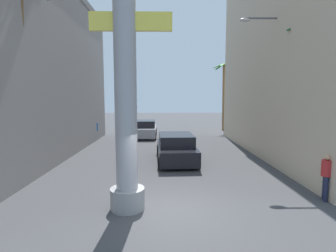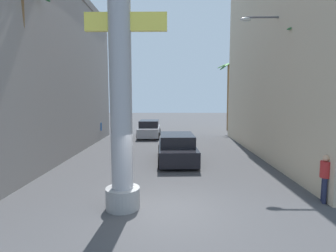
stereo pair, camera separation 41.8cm
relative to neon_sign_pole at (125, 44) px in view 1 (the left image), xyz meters
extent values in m
plane|color=#424244|center=(1.43, 9.81, -5.32)|extent=(87.91, 87.91, 0.00)
cube|color=#C6B293|center=(11.40, 8.35, 0.96)|extent=(8.81, 16.46, 12.56)
cylinder|color=#9E9EA3|center=(-0.01, 0.00, -0.49)|extent=(0.70, 0.70, 9.64)
cylinder|color=gray|center=(-0.01, 0.00, -4.97)|extent=(1.13, 1.13, 0.70)
cube|color=#F2E04C|center=(0.19, 0.00, 0.66)|extent=(2.54, 0.17, 0.56)
cylinder|color=#59595E|center=(7.83, 5.42, -1.40)|extent=(0.16, 0.16, 7.83)
cylinder|color=#59595E|center=(6.60, 5.42, 2.37)|extent=(2.47, 0.10, 0.10)
ellipsoid|color=beige|center=(5.36, 5.42, 2.27)|extent=(0.56, 0.28, 0.20)
cylinder|color=slate|center=(7.43, 1.19, -4.05)|extent=(0.08, 0.08, 2.53)
cube|color=yellow|center=(7.43, 1.19, -3.13)|extent=(0.47, 0.47, 0.64)
cylinder|color=black|center=(0.88, 8.21, -5.00)|extent=(0.25, 0.65, 0.64)
cylinder|color=black|center=(2.82, 8.29, -5.00)|extent=(0.25, 0.65, 0.64)
cylinder|color=black|center=(1.02, 4.85, -5.00)|extent=(0.25, 0.65, 0.64)
cylinder|color=black|center=(2.96, 4.93, -5.00)|extent=(0.25, 0.65, 0.64)
cube|color=black|center=(1.92, 6.57, -4.76)|extent=(2.24, 4.89, 0.80)
cube|color=black|center=(1.92, 6.57, -4.06)|extent=(1.99, 2.72, 0.60)
cylinder|color=black|center=(-1.35, 17.09, -5.00)|extent=(0.23, 0.64, 0.64)
cylinder|color=black|center=(0.42, 17.11, -5.00)|extent=(0.23, 0.64, 0.64)
cylinder|color=black|center=(-1.31, 14.12, -5.00)|extent=(0.23, 0.64, 0.64)
cylinder|color=black|center=(0.46, 14.14, -5.00)|extent=(0.23, 0.64, 0.64)
cube|color=#99999E|center=(-0.44, 15.62, -4.76)|extent=(1.92, 4.27, 0.80)
cube|color=black|center=(-0.44, 15.62, -4.06)|extent=(1.75, 2.36, 0.60)
cylinder|color=brown|center=(-4.78, 2.89, -1.06)|extent=(0.67, 0.58, 8.53)
cylinder|color=brown|center=(8.04, 4.31, -1.78)|extent=(0.70, 0.58, 7.10)
ellipsoid|color=#216D2D|center=(8.61, 4.45, 1.56)|extent=(1.19, 0.36, 0.76)
ellipsoid|color=#255C2D|center=(8.21, 5.06, 1.57)|extent=(0.80, 1.26, 0.71)
ellipsoid|color=#24732D|center=(7.51, 4.93, 1.65)|extent=(1.14, 1.19, 0.50)
ellipsoid|color=#21632D|center=(7.37, 4.17, 1.62)|extent=(1.30, 0.86, 0.58)
ellipsoid|color=#325E2D|center=(8.22, 3.85, 1.57)|extent=(0.81, 1.25, 0.73)
cylinder|color=brown|center=(7.91, 20.70, -1.69)|extent=(0.41, 0.36, 7.26)
ellipsoid|color=#28632D|center=(8.58, 20.58, 1.73)|extent=(1.29, 0.52, 0.78)
ellipsoid|color=#2A652D|center=(8.29, 21.23, 1.79)|extent=(1.05, 1.29, 0.61)
ellipsoid|color=#266B2D|center=(7.46, 21.19, 1.74)|extent=(1.09, 1.20, 0.76)
ellipsoid|color=#31792D|center=(7.22, 20.68, 1.77)|extent=(1.31, 0.39, 0.67)
ellipsoid|color=#2E772D|center=(7.54, 20.08, 1.82)|extent=(1.01, 1.33, 0.53)
ellipsoid|color=#296E2D|center=(8.15, 20.03, 1.80)|extent=(0.82, 1.37, 0.59)
cylinder|color=#1E233F|center=(6.97, 0.66, -4.87)|extent=(0.14, 0.14, 0.90)
cylinder|color=#1E233F|center=(6.91, 0.47, -4.87)|extent=(0.14, 0.14, 0.90)
cylinder|color=#B22626|center=(6.94, 0.56, -4.13)|extent=(0.43, 0.43, 0.57)
sphere|color=tan|center=(6.94, 0.56, -3.73)|extent=(0.22, 0.22, 0.22)
cylinder|color=gray|center=(-4.62, 14.02, -4.92)|extent=(0.14, 0.14, 0.80)
cylinder|color=gray|center=(-4.60, 14.22, -4.92)|extent=(0.14, 0.14, 0.80)
cylinder|color=#2659A5|center=(-4.61, 14.12, -4.18)|extent=(0.37, 0.37, 0.68)
sphere|color=tan|center=(-4.61, 14.12, -3.73)|extent=(0.22, 0.22, 0.22)
camera|label=1|loc=(1.18, -8.34, -1.64)|focal=28.00mm
camera|label=2|loc=(1.60, -8.34, -1.64)|focal=28.00mm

